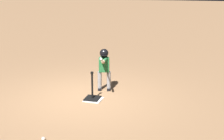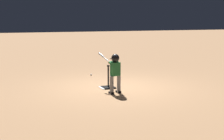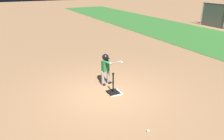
{
  "view_description": "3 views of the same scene",
  "coord_description": "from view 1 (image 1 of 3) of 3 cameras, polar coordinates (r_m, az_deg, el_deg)",
  "views": [
    {
      "loc": [
        7.18,
        2.73,
        2.96
      ],
      "look_at": [
        -0.72,
        0.57,
        0.62
      ],
      "focal_mm": 50.0,
      "sensor_mm": 36.0,
      "label": 1
    },
    {
      "loc": [
        -9.12,
        3.92,
        2.18
      ],
      "look_at": [
        -0.11,
        0.15,
        0.6
      ],
      "focal_mm": 50.0,
      "sensor_mm": 36.0,
      "label": 2
    },
    {
      "loc": [
        5.97,
        -2.92,
        3.55
      ],
      "look_at": [
        -0.05,
        0.21,
        0.84
      ],
      "focal_mm": 35.0,
      "sensor_mm": 36.0,
      "label": 3
    }
  ],
  "objects": [
    {
      "name": "batter_child",
      "position": [
        8.57,
        -1.47,
        1.01
      ],
      "size": [
        1.01,
        0.41,
        1.18
      ],
      "color": "gray",
      "rests_on": "ground_plane"
    },
    {
      "name": "baseball",
      "position": [
        6.29,
        -12.45,
        -12.18
      ],
      "size": [
        0.07,
        0.07,
        0.07
      ],
      "primitive_type": "sphere",
      "color": "white",
      "rests_on": "ground_plane"
    },
    {
      "name": "batting_tee",
      "position": [
        8.12,
        -3.61,
        -4.65
      ],
      "size": [
        0.42,
        0.38,
        0.74
      ],
      "color": "black",
      "rests_on": "ground_plane"
    },
    {
      "name": "home_plate",
      "position": [
        8.11,
        -3.41,
        -5.41
      ],
      "size": [
        0.46,
        0.46,
        0.02
      ],
      "primitive_type": "cube",
      "rotation": [
        0.0,
        0.0,
        -0.05
      ],
      "color": "white",
      "rests_on": "ground_plane"
    },
    {
      "name": "ground_plane",
      "position": [
        8.23,
        -5.18,
        -5.21
      ],
      "size": [
        90.0,
        90.0,
        0.0
      ],
      "primitive_type": "plane",
      "color": "#99704C"
    }
  ]
}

